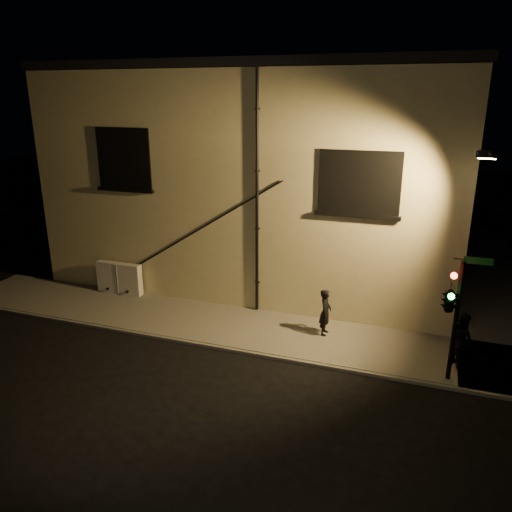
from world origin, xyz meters
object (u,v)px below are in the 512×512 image
at_px(pedestrian_a, 325,312).
at_px(traffic_signal, 450,299).
at_px(utility_cabinet, 119,278).
at_px(pedestrian_b, 462,339).

xyz_separation_m(pedestrian_a, traffic_signal, (3.60, -1.66, 1.64)).
relative_size(utility_cabinet, pedestrian_a, 1.22).
xyz_separation_m(utility_cabinet, pedestrian_b, (12.51, -1.44, 0.19)).
relative_size(pedestrian_b, traffic_signal, 0.45).
bearing_deg(pedestrian_b, traffic_signal, 127.64).
bearing_deg(traffic_signal, pedestrian_a, 155.26).
bearing_deg(pedestrian_a, utility_cabinet, 83.53).
bearing_deg(utility_cabinet, pedestrian_a, -5.72).
bearing_deg(pedestrian_a, pedestrian_b, -99.02).
distance_m(utility_cabinet, pedestrian_b, 12.59).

